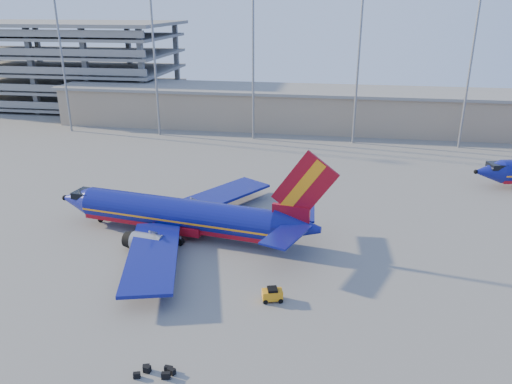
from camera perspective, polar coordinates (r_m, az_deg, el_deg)
ground at (r=59.11m, az=-3.11°, el=-5.34°), size 220.00×220.00×0.00m
terminal_building at (r=111.86m, az=8.45°, el=9.42°), size 122.00×16.00×8.50m
parking_garage at (r=146.55m, az=-21.50°, el=13.86°), size 62.00×32.00×21.40m
light_mast_row at (r=98.32m, az=5.65°, el=15.79°), size 101.60×1.60×28.65m
aircraft_main at (r=59.47m, az=-8.20°, el=-2.67°), size 34.92×33.35×11.87m
baggage_tug at (r=47.27m, az=1.88°, el=-11.59°), size 2.13×1.62×1.36m
luggage_pile at (r=40.30m, az=-11.26°, el=-19.45°), size 3.03×1.52×0.53m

